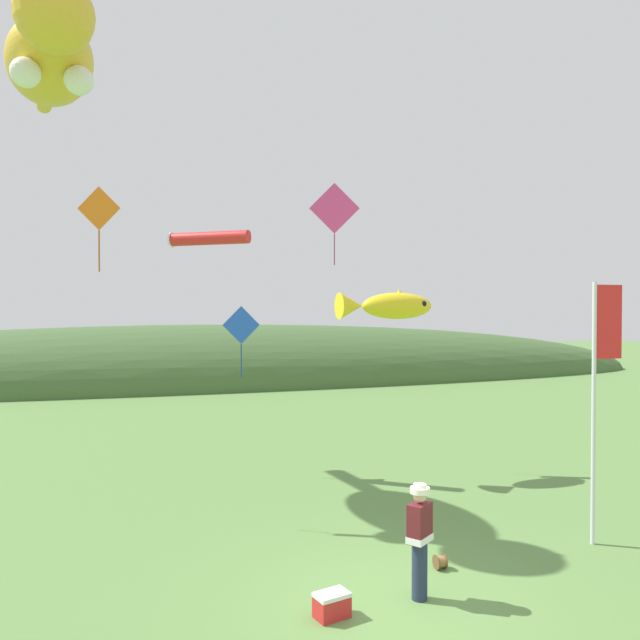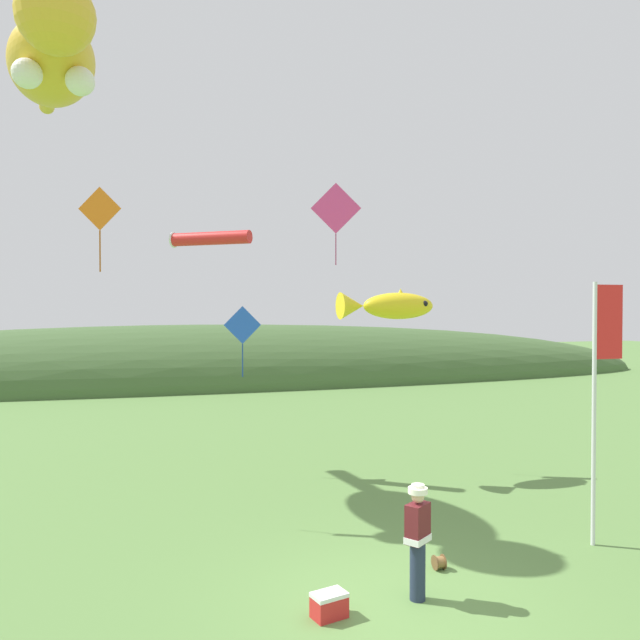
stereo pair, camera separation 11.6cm
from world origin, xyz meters
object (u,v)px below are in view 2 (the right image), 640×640
object	(u,v)px
kite_fish_windsock	(388,306)
kite_diamond_blue	(242,326)
picnic_cooler	(329,605)
kite_giant_cat	(52,57)
kite_tube_streamer	(209,238)
kite_diamond_orange	(100,210)
kite_spool	(439,562)
festival_banner_pole	(601,373)
kite_diamond_pink	(336,209)
festival_attendant	(418,538)

from	to	relation	value
kite_fish_windsock	kite_diamond_blue	size ratio (longest dim) A/B	1.40
picnic_cooler	kite_diamond_blue	distance (m)	9.09
picnic_cooler	kite_giant_cat	size ratio (longest dim) A/B	0.08
kite_tube_streamer	kite_diamond_orange	bearing A→B (deg)	-134.57
kite_tube_streamer	kite_diamond_orange	xyz separation A→B (m)	(-2.67, -2.71, 0.25)
kite_spool	kite_diamond_blue	xyz separation A→B (m)	(-2.16, 7.23, 3.85)
festival_banner_pole	kite_diamond_pink	bearing A→B (deg)	111.33
festival_attendant	kite_diamond_pink	size ratio (longest dim) A/B	0.76
kite_spool	kite_diamond_blue	bearing A→B (deg)	106.61
festival_attendant	festival_banner_pole	xyz separation A→B (m)	(4.26, 1.07, 2.29)
kite_giant_cat	kite_fish_windsock	xyz separation A→B (m)	(8.37, -1.02, -6.03)
kite_diamond_orange	kite_tube_streamer	bearing A→B (deg)	45.43
kite_fish_windsock	kite_diamond_blue	bearing A→B (deg)	160.29
festival_attendant	picnic_cooler	distance (m)	1.66
kite_giant_cat	kite_tube_streamer	bearing A→B (deg)	9.99
kite_diamond_pink	kite_spool	bearing A→B (deg)	-94.45
kite_spool	kite_giant_cat	bearing A→B (deg)	134.62
kite_giant_cat	picnic_cooler	bearing A→B (deg)	-60.25
festival_banner_pole	kite_diamond_orange	distance (m)	10.79
picnic_cooler	kite_diamond_orange	world-z (taller)	kite_diamond_orange
kite_fish_windsock	kite_tube_streamer	world-z (taller)	kite_tube_streamer
kite_spool	kite_diamond_blue	distance (m)	8.47
picnic_cooler	kite_giant_cat	bearing A→B (deg)	119.75
kite_spool	kite_diamond_pink	bearing A→B (deg)	85.55
kite_tube_streamer	picnic_cooler	bearing A→B (deg)	-85.31
kite_giant_cat	kite_fish_windsock	world-z (taller)	kite_giant_cat
festival_attendant	kite_diamond_blue	distance (m)	8.77
kite_tube_streamer	kite_diamond_blue	world-z (taller)	kite_tube_streamer
festival_attendant	kite_diamond_pink	distance (m)	10.60
festival_banner_pole	festival_attendant	bearing A→B (deg)	-165.96
kite_tube_streamer	kite_fish_windsock	bearing A→B (deg)	-20.47
kite_fish_windsock	kite_diamond_blue	distance (m)	3.97
festival_attendant	kite_diamond_orange	world-z (taller)	kite_diamond_orange
kite_tube_streamer	festival_banner_pole	bearing A→B (deg)	-49.11
kite_fish_windsock	kite_tube_streamer	size ratio (longest dim) A/B	1.26
festival_banner_pole	kite_fish_windsock	xyz separation A→B (m)	(-1.89, 5.73, 1.28)
kite_fish_windsock	kite_diamond_pink	xyz separation A→B (m)	(-0.96, 1.57, 2.77)
picnic_cooler	kite_fish_windsock	distance (m)	9.03
picnic_cooler	kite_diamond_pink	world-z (taller)	kite_diamond_pink
kite_spool	picnic_cooler	bearing A→B (deg)	-155.72
kite_spool	kite_tube_streamer	size ratio (longest dim) A/B	0.12
kite_diamond_pink	kite_diamond_orange	bearing A→B (deg)	-157.44
kite_tube_streamer	kite_diamond_blue	xyz separation A→B (m)	(0.84, -0.37, -2.37)
festival_attendant	kite_spool	xyz separation A→B (m)	(0.83, 0.90, -0.83)
picnic_cooler	festival_banner_pole	bearing A→B (deg)	11.86
festival_banner_pole	kite_giant_cat	size ratio (longest dim) A/B	0.68
picnic_cooler	kite_spool	bearing A→B (deg)	24.28
picnic_cooler	kite_diamond_orange	size ratio (longest dim) A/B	0.30
kite_giant_cat	kite_diamond_pink	xyz separation A→B (m)	(7.41, 0.56, -3.26)
kite_tube_streamer	kite_diamond_blue	bearing A→B (deg)	-23.71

